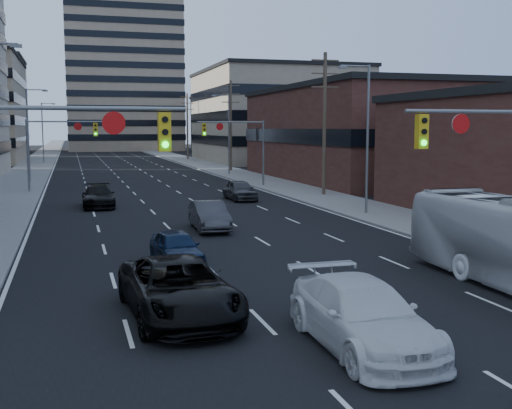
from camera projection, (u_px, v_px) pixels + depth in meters
The scene contains 25 objects.
ground at pixel (442, 405), 12.25m from camera, with size 400.00×400.00×0.00m, color black.
road_surface at pixel (103, 153), 136.24m from camera, with size 18.00×300.00×0.02m, color black.
sidewalk_left at pixel (46, 153), 133.06m from camera, with size 5.00×300.00×0.15m, color slate.
sidewalk_right at pixel (157, 152), 139.41m from camera, with size 5.00×300.00×0.15m, color slate.
storefront_right_mid at pixel (379, 136), 66.04m from camera, with size 20.00×30.00×9.00m, color #472119.
office_right_far at pixel (275, 117), 102.26m from camera, with size 22.00×28.00×14.00m, color gray.
apartment_tower at pixel (121, 29), 153.55m from camera, with size 26.00×26.00×58.00m, color gray.
bg_block_right at pixel (248, 125), 144.37m from camera, with size 22.00×22.00×12.00m, color gray.
signal_near_left at pixel (41, 163), 17.31m from camera, with size 6.59×0.33×6.00m.
signal_near_right at pixel (510, 156), 21.42m from camera, with size 6.59×0.33×6.00m.
signal_far_left at pixel (57, 140), 52.54m from camera, with size 6.09×0.33×6.00m.
signal_far_right at pixel (238, 139), 56.78m from camera, with size 6.09×0.33×6.00m.
utility_pole_block at pixel (324, 121), 49.27m from camera, with size 2.20×0.28×11.00m.
utility_pole_midblock at pixel (231, 124), 77.89m from camera, with size 2.20×0.28×11.00m.
utility_pole_distant at pixel (187, 125), 106.50m from camera, with size 2.20×0.28×11.00m.
streetlight_left_mid at pixel (30, 130), 61.25m from camera, with size 2.03×0.22×9.00m.
streetlight_left_far at pixel (44, 130), 94.64m from camera, with size 2.03×0.22×9.00m.
streetlight_right_near at pixel (365, 132), 38.35m from camera, with size 2.03×0.22×9.00m.
streetlight_right_far at pixel (228, 130), 71.73m from camera, with size 2.03×0.22×9.00m.
black_pickup at pixel (179, 289), 17.79m from camera, with size 2.72×5.89×1.64m, color black.
white_van at pixel (362, 315), 15.33m from camera, with size 2.26×5.56×1.61m, color silver.
sedan_blue at pixel (176, 248), 24.72m from camera, with size 1.58×3.94×1.34m, color #0E1C38.
sedan_grey_center at pixel (209, 216), 33.18m from camera, with size 1.58×4.52×1.49m, color #373739.
sedan_black_far at pixel (98, 196), 42.77m from camera, with size 2.07×5.10×1.48m, color black.
sedan_grey_right at pixel (240, 190), 47.03m from camera, with size 1.77×4.40×1.50m, color #39393C.
Camera 1 is at (-6.68, -10.26, 5.26)m, focal length 45.00 mm.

